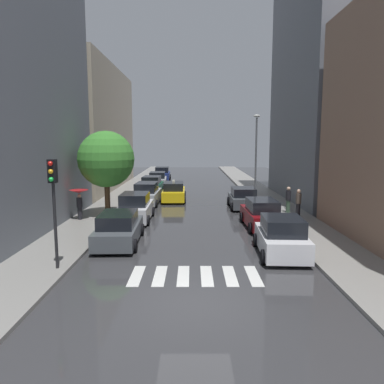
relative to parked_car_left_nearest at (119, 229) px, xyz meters
The scene contains 22 objects.
ground_plane 17.52m from the parked_car_left_nearest, 77.51° to the left, with size 28.00×72.00×0.04m, color #333336.
sidewalk_left 17.31m from the parked_car_left_nearest, 99.03° to the left, with size 3.00×72.00×0.15m, color gray.
sidewalk_right 19.96m from the parked_car_left_nearest, 58.95° to the left, with size 3.00×72.00×0.15m, color gray.
crosswalk_stripes 5.91m from the parked_car_left_nearest, 49.79° to the right, with size 4.95×2.20×0.01m.
building_left_mid 23.62m from the parked_car_left_nearest, 108.32° to the left, with size 6.00×19.65×12.72m, color #B2A38C.
building_right_mid 22.94m from the parked_car_left_nearest, 42.72° to the left, with size 6.00×14.63×23.55m, color slate.
parked_car_left_nearest is the anchor object (origin of this frame).
parked_car_left_second 5.34m from the parked_car_left_nearest, 89.77° to the left, with size 2.11×4.34×1.82m.
parked_car_left_third 11.47m from the parked_car_left_nearest, 89.81° to the left, with size 2.18×4.69×1.81m.
parked_car_left_fourth 17.12m from the parked_car_left_nearest, 90.59° to the left, with size 2.16×4.17×1.76m.
parked_car_left_fifth 23.07m from the parked_car_left_nearest, 90.45° to the left, with size 2.26×4.20×1.66m.
parked_car_left_sixth 29.82m from the parked_car_left_nearest, 90.35° to the left, with size 2.17×4.36×1.75m.
parked_car_right_nearest 7.93m from the parked_car_left_nearest, 13.83° to the right, with size 2.29×4.17×1.78m.
parked_car_right_second 8.50m from the parked_car_left_nearest, 23.75° to the left, with size 2.12×4.50×1.73m.
parked_car_right_third 12.49m from the parked_car_left_nearest, 52.61° to the left, with size 2.14×4.17×1.59m.
taxi_midroad 13.48m from the parked_car_left_nearest, 81.01° to the left, with size 2.13×4.58×1.81m.
pedestrian_foreground 12.80m from the parked_car_left_nearest, 35.63° to the left, with size 0.36×0.36×1.80m.
pedestrian_near_tree 6.22m from the parked_car_left_nearest, 124.41° to the left, with size 1.18×1.18×1.90m.
pedestrian_by_kerb 12.32m from the parked_car_left_nearest, 29.51° to the left, with size 0.36×0.36×1.81m.
street_tree_left 7.50m from the parked_car_left_nearest, 107.29° to the left, with size 3.74×3.74×5.64m.
traffic_light_left_corner 5.05m from the parked_car_left_nearest, 112.40° to the right, with size 0.30×0.42×4.30m.
lamp_post_right 17.88m from the parked_car_left_nearest, 57.81° to the left, with size 0.60×0.28×7.24m.
Camera 1 is at (-0.12, -11.25, 5.18)m, focal length 34.76 mm.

